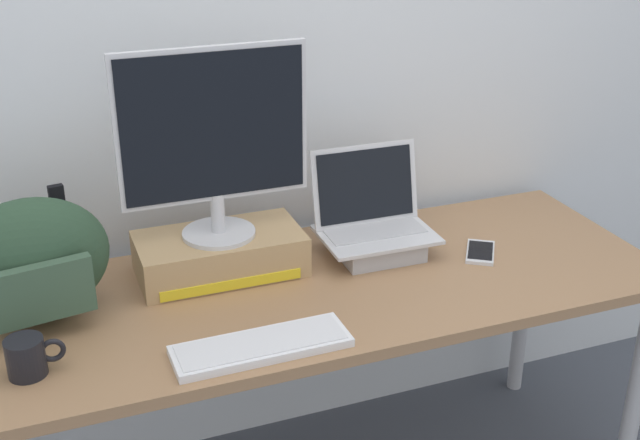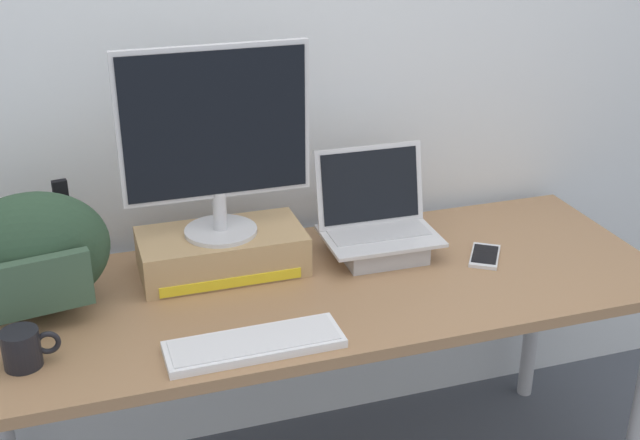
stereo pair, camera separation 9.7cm
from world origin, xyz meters
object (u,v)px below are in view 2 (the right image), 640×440
at_px(toner_box_yellow, 222,252).
at_px(desktop_monitor, 216,137).
at_px(open_laptop, 378,234).
at_px(coffee_mug, 23,348).
at_px(external_keyboard, 254,344).
at_px(messenger_backpack, 31,255).
at_px(cell_phone, 485,256).

relative_size(toner_box_yellow, desktop_monitor, 0.87).
xyz_separation_m(open_laptop, coffee_mug, (-0.93, -0.28, -0.01)).
bearing_deg(desktop_monitor, open_laptop, -3.79).
xyz_separation_m(external_keyboard, messenger_backpack, (-0.46, 0.33, 0.14)).
xyz_separation_m(open_laptop, cell_phone, (0.27, -0.12, -0.05)).
bearing_deg(open_laptop, desktop_monitor, 176.96).
height_order(desktop_monitor, cell_phone, desktop_monitor).
height_order(open_laptop, cell_phone, open_laptop).
xyz_separation_m(open_laptop, external_keyboard, (-0.44, -0.37, -0.05)).
relative_size(coffee_mug, cell_phone, 0.78).
bearing_deg(external_keyboard, desktop_monitor, 87.91).
height_order(messenger_backpack, cell_phone, messenger_backpack).
bearing_deg(messenger_backpack, open_laptop, -6.97).
xyz_separation_m(toner_box_yellow, desktop_monitor, (-0.00, -0.00, 0.32)).
bearing_deg(open_laptop, cell_phone, -23.51).
xyz_separation_m(desktop_monitor, external_keyboard, (-0.01, -0.40, -0.36)).
bearing_deg(messenger_backpack, toner_box_yellow, -0.80).
relative_size(desktop_monitor, coffee_mug, 3.97).
height_order(toner_box_yellow, external_keyboard, toner_box_yellow).
distance_m(desktop_monitor, cell_phone, 0.81).
height_order(external_keyboard, coffee_mug, coffee_mug).
xyz_separation_m(coffee_mug, cell_phone, (1.20, 0.16, -0.04)).
relative_size(messenger_backpack, cell_phone, 2.51).
height_order(coffee_mug, cell_phone, coffee_mug).
height_order(desktop_monitor, open_laptop, desktop_monitor).
bearing_deg(coffee_mug, external_keyboard, -10.19).
bearing_deg(desktop_monitor, cell_phone, -12.10).
height_order(external_keyboard, cell_phone, external_keyboard).
height_order(desktop_monitor, coffee_mug, desktop_monitor).
xyz_separation_m(desktop_monitor, open_laptop, (0.43, -0.03, -0.32)).
relative_size(desktop_monitor, cell_phone, 3.08).
distance_m(external_keyboard, messenger_backpack, 0.58).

